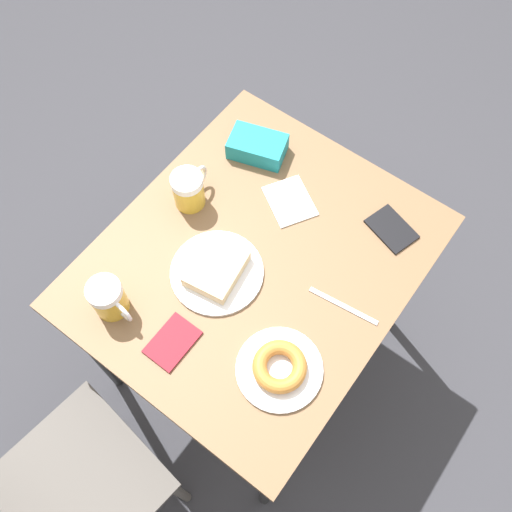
{
  "coord_description": "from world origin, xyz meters",
  "views": [
    {
      "loc": [
        -0.39,
        0.52,
        2.1
      ],
      "look_at": [
        0.0,
        0.0,
        0.8
      ],
      "focal_mm": 40.0,
      "sensor_mm": 36.0,
      "label": 1
    }
  ],
  "objects_px": {
    "beer_mug_center": "(189,189)",
    "fork": "(343,306)",
    "beer_mug_left": "(109,299)",
    "napkin_folded": "(290,201)",
    "plate_with_cake": "(217,270)",
    "passport_far_edge": "(392,229)",
    "passport_near_edge": "(173,342)",
    "plate_with_donut": "(280,368)",
    "blue_pouch": "(257,146)"
  },
  "relations": [
    {
      "from": "plate_with_cake",
      "to": "fork",
      "type": "xyz_separation_m",
      "value": [
        -0.31,
        -0.12,
        -0.01
      ]
    },
    {
      "from": "plate_with_donut",
      "to": "passport_near_edge",
      "type": "xyz_separation_m",
      "value": [
        0.25,
        0.1,
        -0.01
      ]
    },
    {
      "from": "plate_with_cake",
      "to": "blue_pouch",
      "type": "bearing_deg",
      "value": -68.49
    },
    {
      "from": "fork",
      "to": "blue_pouch",
      "type": "distance_m",
      "value": 0.52
    },
    {
      "from": "passport_far_edge",
      "to": "beer_mug_center",
      "type": "bearing_deg",
      "value": 27.17
    },
    {
      "from": "beer_mug_center",
      "to": "fork",
      "type": "distance_m",
      "value": 0.5
    },
    {
      "from": "beer_mug_left",
      "to": "fork",
      "type": "xyz_separation_m",
      "value": [
        -0.46,
        -0.34,
        -0.05
      ]
    },
    {
      "from": "plate_with_donut",
      "to": "passport_near_edge",
      "type": "height_order",
      "value": "plate_with_donut"
    },
    {
      "from": "plate_with_donut",
      "to": "beer_mug_center",
      "type": "distance_m",
      "value": 0.53
    },
    {
      "from": "passport_near_edge",
      "to": "blue_pouch",
      "type": "height_order",
      "value": "blue_pouch"
    },
    {
      "from": "beer_mug_left",
      "to": "fork",
      "type": "distance_m",
      "value": 0.57
    },
    {
      "from": "plate_with_donut",
      "to": "napkin_folded",
      "type": "relative_size",
      "value": 1.17
    },
    {
      "from": "plate_with_cake",
      "to": "plate_with_donut",
      "type": "distance_m",
      "value": 0.3
    },
    {
      "from": "napkin_folded",
      "to": "passport_near_edge",
      "type": "height_order",
      "value": "passport_near_edge"
    },
    {
      "from": "passport_near_edge",
      "to": "beer_mug_center",
      "type": "bearing_deg",
      "value": -56.57
    },
    {
      "from": "plate_with_cake",
      "to": "napkin_folded",
      "type": "bearing_deg",
      "value": -94.92
    },
    {
      "from": "plate_with_cake",
      "to": "beer_mug_left",
      "type": "relative_size",
      "value": 1.91
    },
    {
      "from": "beer_mug_center",
      "to": "passport_far_edge",
      "type": "height_order",
      "value": "beer_mug_center"
    },
    {
      "from": "plate_with_cake",
      "to": "plate_with_donut",
      "type": "xyz_separation_m",
      "value": [
        -0.27,
        0.11,
        0.0
      ]
    },
    {
      "from": "blue_pouch",
      "to": "plate_with_donut",
      "type": "bearing_deg",
      "value": 131.39
    },
    {
      "from": "plate_with_cake",
      "to": "beer_mug_left",
      "type": "bearing_deg",
      "value": 56.99
    },
    {
      "from": "plate_with_cake",
      "to": "passport_far_edge",
      "type": "bearing_deg",
      "value": -127.68
    },
    {
      "from": "passport_near_edge",
      "to": "beer_mug_left",
      "type": "bearing_deg",
      "value": 5.85
    },
    {
      "from": "plate_with_donut",
      "to": "beer_mug_left",
      "type": "relative_size",
      "value": 1.65
    },
    {
      "from": "beer_mug_left",
      "to": "blue_pouch",
      "type": "distance_m",
      "value": 0.59
    },
    {
      "from": "napkin_folded",
      "to": "fork",
      "type": "bearing_deg",
      "value": 148.97
    },
    {
      "from": "plate_with_cake",
      "to": "beer_mug_left",
      "type": "height_order",
      "value": "beer_mug_left"
    },
    {
      "from": "plate_with_donut",
      "to": "beer_mug_center",
      "type": "height_order",
      "value": "beer_mug_center"
    },
    {
      "from": "plate_with_donut",
      "to": "beer_mug_left",
      "type": "height_order",
      "value": "beer_mug_left"
    },
    {
      "from": "beer_mug_center",
      "to": "blue_pouch",
      "type": "height_order",
      "value": "beer_mug_center"
    },
    {
      "from": "beer_mug_center",
      "to": "napkin_folded",
      "type": "height_order",
      "value": "beer_mug_center"
    },
    {
      "from": "napkin_folded",
      "to": "passport_far_edge",
      "type": "distance_m",
      "value": 0.28
    },
    {
      "from": "beer_mug_left",
      "to": "blue_pouch",
      "type": "height_order",
      "value": "beer_mug_left"
    },
    {
      "from": "napkin_folded",
      "to": "passport_far_edge",
      "type": "xyz_separation_m",
      "value": [
        -0.27,
        -0.09,
        0.0
      ]
    },
    {
      "from": "beer_mug_left",
      "to": "passport_far_edge",
      "type": "relative_size",
      "value": 0.86
    },
    {
      "from": "beer_mug_left",
      "to": "napkin_folded",
      "type": "distance_m",
      "value": 0.55
    },
    {
      "from": "fork",
      "to": "passport_near_edge",
      "type": "bearing_deg",
      "value": 49.42
    },
    {
      "from": "napkin_folded",
      "to": "fork",
      "type": "height_order",
      "value": "same"
    },
    {
      "from": "beer_mug_center",
      "to": "fork",
      "type": "height_order",
      "value": "beer_mug_center"
    },
    {
      "from": "beer_mug_left",
      "to": "blue_pouch",
      "type": "relative_size",
      "value": 0.7
    },
    {
      "from": "fork",
      "to": "napkin_folded",
      "type": "bearing_deg",
      "value": -31.03
    },
    {
      "from": "beer_mug_left",
      "to": "beer_mug_center",
      "type": "distance_m",
      "value": 0.36
    },
    {
      "from": "napkin_folded",
      "to": "fork",
      "type": "xyz_separation_m",
      "value": [
        -0.28,
        0.17,
        -0.0
      ]
    },
    {
      "from": "beer_mug_left",
      "to": "napkin_folded",
      "type": "bearing_deg",
      "value": -108.49
    },
    {
      "from": "plate_with_cake",
      "to": "plate_with_donut",
      "type": "relative_size",
      "value": 1.15
    },
    {
      "from": "passport_near_edge",
      "to": "napkin_folded",
      "type": "bearing_deg",
      "value": -89.48
    },
    {
      "from": "napkin_folded",
      "to": "passport_near_edge",
      "type": "distance_m",
      "value": 0.5
    },
    {
      "from": "plate_with_cake",
      "to": "passport_far_edge",
      "type": "height_order",
      "value": "plate_with_cake"
    },
    {
      "from": "fork",
      "to": "passport_near_edge",
      "type": "relative_size",
      "value": 1.48
    },
    {
      "from": "beer_mug_left",
      "to": "napkin_folded",
      "type": "height_order",
      "value": "beer_mug_left"
    }
  ]
}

